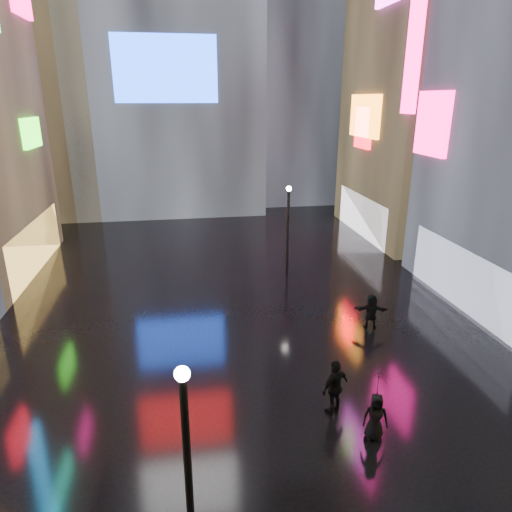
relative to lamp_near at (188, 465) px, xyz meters
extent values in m
plane|color=black|center=(2.44, 14.45, -2.94)|extent=(140.00, 140.00, 0.00)
cube|color=#FFC659|center=(-8.66, 20.45, -1.44)|extent=(0.20, 10.00, 3.00)
cube|color=#37FB1B|center=(-8.41, 22.28, 4.97)|extent=(0.25, 3.00, 1.71)
cube|color=white|center=(13.54, 11.45, -1.44)|extent=(0.20, 9.00, 3.00)
cube|color=#FF0C6F|center=(13.29, 15.58, 5.64)|extent=(0.25, 2.99, 3.26)
cube|color=#FF0C6F|center=(13.29, 18.45, 11.06)|extent=(0.25, 1.40, 10.00)
cube|color=black|center=(18.44, 24.45, 11.06)|extent=(10.00, 12.00, 28.00)
cube|color=white|center=(13.54, 24.45, -1.44)|extent=(0.20, 9.00, 3.00)
cube|color=orange|center=(13.29, 24.78, 5.71)|extent=(0.25, 4.92, 2.91)
cube|color=#FF0C1A|center=(13.29, 24.89, 4.90)|extent=(0.25, 2.63, 2.87)
cube|color=#194CFF|center=(-0.56, 31.35, 9.06)|extent=(8.00, 0.20, 5.00)
cube|color=black|center=(11.44, 40.45, 14.06)|extent=(12.00, 12.00, 34.00)
cube|color=black|center=(-11.56, 36.45, 10.06)|extent=(10.00, 10.00, 26.00)
cylinder|color=black|center=(0.00, 0.00, -0.44)|extent=(0.16, 0.16, 5.00)
sphere|color=white|center=(0.00, 0.00, 2.11)|extent=(0.30, 0.30, 0.30)
cylinder|color=black|center=(6.11, 17.39, -0.44)|extent=(0.16, 0.16, 5.00)
sphere|color=white|center=(6.11, 17.39, 2.11)|extent=(0.30, 0.30, 0.30)
imported|color=black|center=(4.76, 4.70, -1.98)|extent=(1.22, 0.97, 1.93)
imported|color=black|center=(5.56, 3.32, -2.18)|extent=(0.85, 0.67, 1.54)
imported|color=black|center=(8.27, 10.06, -2.14)|extent=(1.57, 0.86, 1.61)
imported|color=black|center=(5.56, 3.32, -1.01)|extent=(1.24, 1.24, 0.80)
camera|label=1|loc=(0.17, -7.31, 6.88)|focal=32.00mm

